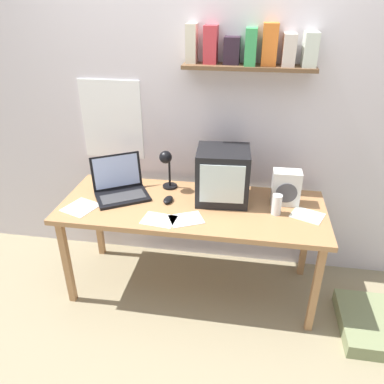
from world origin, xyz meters
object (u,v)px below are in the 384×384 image
at_px(corner_desk, 192,212).
at_px(loose_paper_near_monitor, 186,219).
at_px(floor_cushion, 380,325).
at_px(printed_handout, 81,207).
at_px(crt_monitor, 223,175).
at_px(desk_lamp, 167,163).
at_px(computer_mouse, 168,200).
at_px(open_notebook, 159,220).
at_px(juice_glass, 277,205).
at_px(loose_paper_near_laptop, 307,215).
at_px(laptop, 120,185).
at_px(space_heater, 286,188).

xyz_separation_m(corner_desk, loose_paper_near_monitor, (-0.01, -0.19, 0.06)).
bearing_deg(floor_cushion, printed_handout, 177.85).
distance_m(crt_monitor, desk_lamp, 0.41).
distance_m(printed_handout, floor_cushion, 2.13).
relative_size(computer_mouse, printed_handout, 0.43).
relative_size(desk_lamp, open_notebook, 1.35).
relative_size(juice_glass, loose_paper_near_laptop, 0.56).
distance_m(open_notebook, floor_cushion, 1.61).
xyz_separation_m(juice_glass, open_notebook, (-0.73, -0.20, -0.06)).
xyz_separation_m(laptop, desk_lamp, (0.32, 0.12, 0.14)).
relative_size(loose_paper_near_monitor, open_notebook, 1.12).
xyz_separation_m(crt_monitor, printed_handout, (-0.92, -0.27, -0.18)).
xyz_separation_m(desk_lamp, floor_cushion, (1.51, -0.43, -0.87)).
xyz_separation_m(laptop, loose_paper_near_laptop, (1.29, -0.09, -0.06)).
distance_m(computer_mouse, open_notebook, 0.24).
distance_m(corner_desk, loose_paper_near_laptop, 0.76).
relative_size(loose_paper_near_monitor, loose_paper_near_laptop, 1.05).
distance_m(laptop, computer_mouse, 0.37).
distance_m(computer_mouse, loose_paper_near_laptop, 0.93).
height_order(laptop, juice_glass, laptop).
xyz_separation_m(corner_desk, computer_mouse, (-0.17, 0.02, 0.07)).
bearing_deg(open_notebook, printed_handout, 173.10).
distance_m(space_heater, open_notebook, 0.88).
relative_size(desk_lamp, space_heater, 1.28).
height_order(juice_glass, loose_paper_near_monitor, juice_glass).
bearing_deg(space_heater, loose_paper_near_monitor, -154.06).
relative_size(laptop, loose_paper_near_laptop, 1.90).
relative_size(space_heater, open_notebook, 1.06).
height_order(crt_monitor, printed_handout, crt_monitor).
height_order(desk_lamp, open_notebook, desk_lamp).
xyz_separation_m(printed_handout, open_notebook, (0.55, -0.07, 0.00)).
distance_m(juice_glass, space_heater, 0.17).
relative_size(corner_desk, computer_mouse, 16.01).
relative_size(laptop, computer_mouse, 4.10).
xyz_separation_m(laptop, loose_paper_near_monitor, (0.52, -0.27, -0.06)).
bearing_deg(open_notebook, loose_paper_near_laptop, 12.53).
distance_m(laptop, loose_paper_near_monitor, 0.59).
height_order(corner_desk, laptop, laptop).
bearing_deg(printed_handout, laptop, 49.50).
xyz_separation_m(loose_paper_near_monitor, open_notebook, (-0.17, -0.03, 0.00)).
bearing_deg(floor_cushion, corner_desk, 169.82).
bearing_deg(loose_paper_near_laptop, laptop, 175.89).
bearing_deg(computer_mouse, crt_monitor, 15.48).
bearing_deg(juice_glass, open_notebook, -164.70).
xyz_separation_m(loose_paper_near_laptop, open_notebook, (-0.93, -0.21, 0.00)).
xyz_separation_m(computer_mouse, floor_cushion, (1.46, -0.25, -0.68)).
distance_m(corner_desk, space_heater, 0.66).
distance_m(loose_paper_near_laptop, floor_cushion, 0.88).
bearing_deg(desk_lamp, laptop, -145.21).
height_order(laptop, desk_lamp, desk_lamp).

